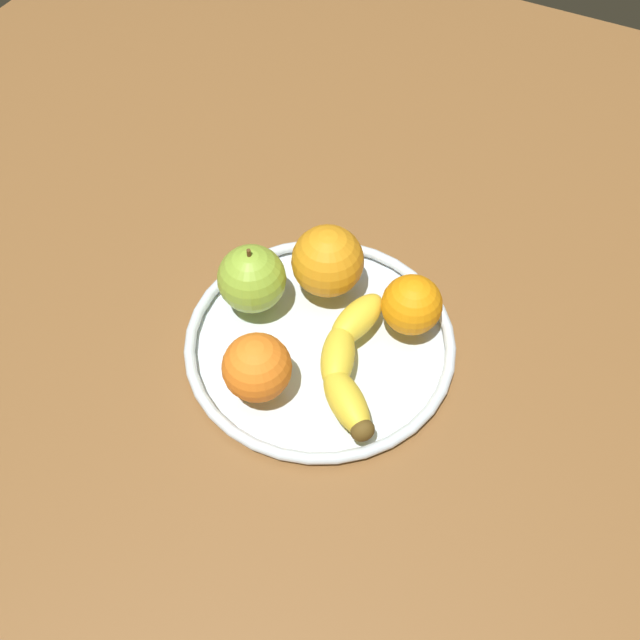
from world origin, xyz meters
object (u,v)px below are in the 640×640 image
orange_back_right (412,305)px  orange_center (257,367)px  fruit_bowl (320,342)px  apple (252,279)px  orange_front_right (328,261)px  banana (348,361)px

orange_back_right → orange_center: orange_center is taller
fruit_bowl → apple: apple is taller
orange_center → orange_back_right: bearing=144.0°
orange_front_right → orange_back_right: bearing=85.4°
fruit_bowl → orange_center: 9.76cm
fruit_bowl → apple: (-1.09, -8.76, 4.61)cm
fruit_bowl → orange_center: orange_center is taller
fruit_bowl → apple: bearing=-97.1°
orange_front_right → apple: bearing=-47.1°
banana → orange_back_right: (-8.45, 3.30, 1.52)cm
apple → orange_front_right: (-5.74, 6.18, 0.26)cm
orange_back_right → orange_center: 17.71cm
apple → orange_front_right: apple is taller
fruit_bowl → orange_front_right: orange_front_right is taller
banana → orange_back_right: 9.20cm
orange_back_right → fruit_bowl: bearing=-52.1°
apple → orange_back_right: size_ratio=1.27×
banana → orange_center: (5.88, -7.10, 1.75)cm
fruit_bowl → orange_front_right: bearing=-159.3°
apple → orange_center: apple is taller
apple → orange_center: 11.21cm
banana → orange_center: size_ratio=2.52×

